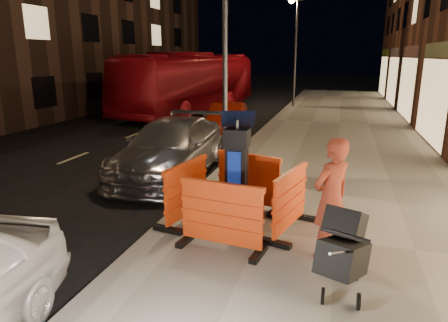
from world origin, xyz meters
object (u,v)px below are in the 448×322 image
(parking_kiosk, at_px, (237,173))
(bus_doubledecker, at_px, (192,112))
(car_silver, at_px, (172,174))
(barrier_kerbside, at_px, (187,191))
(barrier_bldgside, at_px, (290,201))
(car_red, at_px, (227,134))
(barrier_back, at_px, (248,181))
(barrier_front, at_px, (221,216))
(stroller, at_px, (343,254))
(man, at_px, (331,199))

(parking_kiosk, relative_size, bus_doubledecker, 0.17)
(car_silver, bearing_deg, barrier_kerbside, -63.79)
(barrier_bldgside, distance_m, car_red, 9.79)
(barrier_kerbside, bearing_deg, barrier_back, -34.33)
(barrier_front, relative_size, bus_doubledecker, 0.12)
(barrier_kerbside, distance_m, stroller, 3.22)
(parking_kiosk, relative_size, barrier_kerbside, 1.40)
(man, bearing_deg, car_silver, -90.24)
(car_silver, bearing_deg, barrier_back, -41.35)
(bus_doubledecker, bearing_deg, barrier_front, -59.96)
(car_red, relative_size, stroller, 3.58)
(barrier_front, bearing_deg, barrier_bldgside, 52.67)
(parking_kiosk, xyz_separation_m, barrier_kerbside, (-0.95, -0.00, -0.44))
(barrier_front, height_order, stroller, barrier_front)
(barrier_kerbside, bearing_deg, parking_kiosk, -79.33)
(parking_kiosk, distance_m, car_silver, 4.20)
(barrier_kerbside, xyz_separation_m, car_red, (-1.77, 9.05, -0.70))
(car_red, bearing_deg, car_silver, -97.15)
(car_silver, bearing_deg, barrier_bldgside, -42.89)
(barrier_kerbside, bearing_deg, stroller, -109.75)
(barrier_front, xyz_separation_m, barrier_back, (-0.00, 1.90, 0.00))
(car_silver, xyz_separation_m, stroller, (4.42, -4.73, 0.67))
(parking_kiosk, relative_size, barrier_front, 1.40)
(barrier_kerbside, bearing_deg, barrier_front, -124.33)
(barrier_back, distance_m, barrier_kerbside, 1.34)
(car_silver, bearing_deg, car_red, 89.40)
(barrier_kerbside, relative_size, barrier_bldgside, 1.00)
(bus_doubledecker, distance_m, man, 17.50)
(barrier_bldgside, bearing_deg, bus_doubledecker, 40.99)
(barrier_bldgside, bearing_deg, stroller, -137.02)
(car_red, xyz_separation_m, stroller, (4.54, -10.68, 0.67))
(stroller, bearing_deg, man, 124.46)
(barrier_kerbside, height_order, car_red, barrier_kerbside)
(barrier_front, relative_size, car_red, 0.38)
(car_red, distance_m, stroller, 11.63)
(car_silver, height_order, stroller, stroller)
(man, bearing_deg, barrier_front, -40.42)
(car_silver, height_order, man, man)
(parking_kiosk, bearing_deg, car_silver, 142.64)
(barrier_front, bearing_deg, bus_doubledecker, 119.70)
(barrier_bldgside, bearing_deg, man, -122.47)
(bus_doubledecker, bearing_deg, car_silver, -64.10)
(car_red, bearing_deg, parking_kiosk, -81.62)
(parking_kiosk, distance_m, car_red, 9.52)
(parking_kiosk, bearing_deg, car_red, 119.37)
(car_silver, xyz_separation_m, man, (4.22, -3.83, 1.08))
(barrier_bldgside, bearing_deg, car_red, 36.72)
(barrier_kerbside, xyz_separation_m, car_silver, (-1.64, 3.09, -0.70))
(car_red, distance_m, man, 10.76)
(man, bearing_deg, stroller, 54.46)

